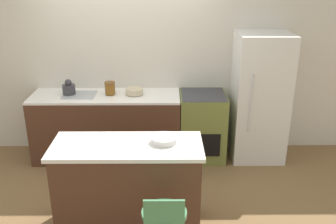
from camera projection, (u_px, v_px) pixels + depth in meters
ground_plane at (128, 167)px, 5.14m from camera, size 14.00×14.00×0.00m
wall_back at (129, 63)px, 5.32m from camera, size 8.00×0.06×2.60m
back_counter at (107, 126)px, 5.29m from camera, size 2.04×0.65×0.94m
kitchen_island at (129, 185)px, 3.87m from camera, size 1.51×0.63×0.94m
oven_range at (202, 126)px, 5.29m from camera, size 0.63×0.66×0.94m
refrigerator at (260, 98)px, 5.15m from camera, size 0.72×0.66×1.77m
kettle at (69, 88)px, 5.10m from camera, size 0.18×0.18×0.21m
mixing_bowl at (134, 91)px, 5.12m from camera, size 0.24×0.24×0.08m
canister_jar at (110, 88)px, 5.10m from camera, size 0.15×0.15×0.17m
fruit_bowl at (164, 139)px, 3.75m from camera, size 0.27×0.27×0.06m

